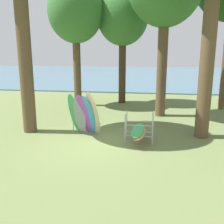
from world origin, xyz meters
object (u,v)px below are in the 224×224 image
tree_mid_behind (75,12)px  leaning_board_pile (84,115)px  board_storage_rack (139,131)px  tree_deep_back (123,16)px

tree_mid_behind → leaning_board_pile: tree_mid_behind is taller
leaning_board_pile → board_storage_rack: size_ratio=0.98×
tree_mid_behind → leaning_board_pile: 8.52m
tree_deep_back → leaning_board_pile: 9.30m
tree_mid_behind → board_storage_rack: bearing=-56.8°
tree_mid_behind → board_storage_rack: (4.51, -6.90, -5.65)m
tree_mid_behind → leaning_board_pile: (2.09, -6.44, -5.16)m
leaning_board_pile → board_storage_rack: (2.43, -0.46, -0.49)m
board_storage_rack → tree_mid_behind: bearing=123.2°
tree_deep_back → leaning_board_pile: size_ratio=3.88×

